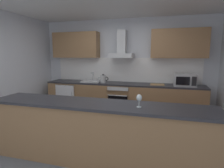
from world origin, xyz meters
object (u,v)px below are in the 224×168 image
object	(u,v)px
sink	(92,81)
kettle	(103,79)
range_hood	(122,49)
refrigerator	(70,97)
chopping_board	(157,85)
oven	(120,100)
wine_glass	(139,98)
microwave	(185,80)

from	to	relation	value
sink	kettle	bearing A→B (deg)	-7.25
sink	range_hood	world-z (taller)	range_hood
refrigerator	chopping_board	distance (m)	2.49
oven	refrigerator	world-z (taller)	oven
oven	wine_glass	size ratio (longest dim) A/B	4.50
microwave	wine_glass	xyz separation A→B (m)	(-0.79, -2.23, 0.01)
refrigerator	sink	xyz separation A→B (m)	(0.68, 0.01, 0.50)
oven	refrigerator	size ratio (longest dim) A/B	0.94
refrigerator	range_hood	xyz separation A→B (m)	(1.49, 0.13, 1.36)
range_hood	sink	bearing A→B (deg)	-171.71
oven	microwave	bearing A→B (deg)	-1.01
oven	range_hood	size ratio (longest dim) A/B	1.11
sink	kettle	distance (m)	0.36
kettle	oven	bearing A→B (deg)	4.17
oven	microwave	world-z (taller)	microwave
chopping_board	kettle	bearing A→B (deg)	-179.59
kettle	range_hood	xyz separation A→B (m)	(0.46, 0.16, 0.78)
microwave	sink	distance (m)	2.40
oven	range_hood	distance (m)	1.33
oven	chopping_board	bearing A→B (deg)	-1.43
microwave	chopping_board	distance (m)	0.65
oven	wine_glass	xyz separation A→B (m)	(0.79, -2.26, 0.60)
chopping_board	wine_glass	bearing A→B (deg)	-93.99
microwave	range_hood	xyz separation A→B (m)	(-1.58, 0.16, 0.74)
wine_glass	range_hood	bearing A→B (deg)	108.32
sink	kettle	size ratio (longest dim) A/B	1.73
sink	range_hood	distance (m)	1.19
oven	microwave	xyz separation A→B (m)	(1.58, -0.03, 0.59)
microwave	range_hood	distance (m)	1.75
microwave	range_hood	bearing A→B (deg)	174.32
sink	kettle	xyz separation A→B (m)	(0.35, -0.04, 0.08)
kettle	range_hood	world-z (taller)	range_hood
sink	chopping_board	world-z (taller)	sink
refrigerator	wine_glass	size ratio (longest dim) A/B	4.78
kettle	range_hood	size ratio (longest dim) A/B	0.40
sink	chopping_board	size ratio (longest dim) A/B	1.47
kettle	chopping_board	xyz separation A→B (m)	(1.41, 0.01, -0.09)
kettle	chopping_board	size ratio (longest dim) A/B	0.85
microwave	kettle	size ratio (longest dim) A/B	1.73
oven	kettle	size ratio (longest dim) A/B	2.77
microwave	chopping_board	bearing A→B (deg)	179.62
microwave	wine_glass	size ratio (longest dim) A/B	2.81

